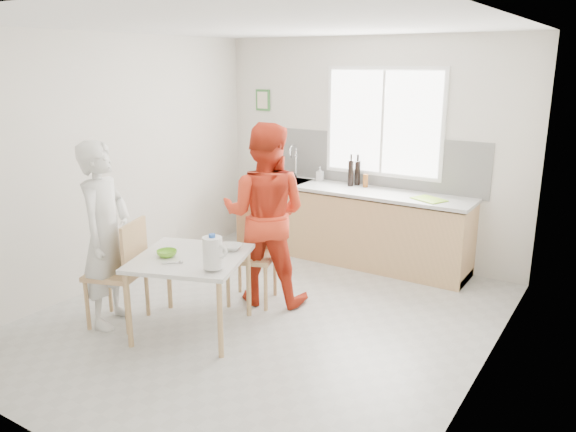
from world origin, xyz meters
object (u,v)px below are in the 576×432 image
object	(u,v)px
chair_left	(123,268)
bowl_white	(231,247)
dining_table	(191,264)
wine_bottle_b	(357,173)
wine_bottle_a	(351,173)
bowl_green	(167,253)
milk_jug	(213,252)
person_red	(265,214)
person_white	(106,235)
chair_far	(254,249)

from	to	relation	value
chair_left	bowl_white	xyz separation A→B (m)	(0.83, 0.56, 0.19)
dining_table	bowl_white	xyz separation A→B (m)	(0.20, 0.34, 0.10)
dining_table	wine_bottle_b	world-z (taller)	wine_bottle_b
chair_left	bowl_white	bearing A→B (deg)	104.40
wine_bottle_a	dining_table	bearing A→B (deg)	-96.59
bowl_green	milk_jug	bearing A→B (deg)	-4.05
person_red	bowl_green	bearing A→B (deg)	52.04
person_red	milk_jug	world-z (taller)	person_red
chair_left	milk_jug	bearing A→B (deg)	74.25
person_white	wine_bottle_a	bearing A→B (deg)	-40.17
chair_far	person_red	size ratio (longest dim) A/B	0.54
dining_table	wine_bottle_a	bearing A→B (deg)	83.41
bowl_white	milk_jug	size ratio (longest dim) A/B	0.69
bowl_white	wine_bottle_b	bearing A→B (deg)	86.43
wine_bottle_b	dining_table	bearing A→B (deg)	-97.29
chair_left	wine_bottle_b	xyz separation A→B (m)	(0.98, 2.92, 0.52)
bowl_white	wine_bottle_b	size ratio (longest dim) A/B	0.67
person_red	bowl_white	distance (m)	0.62
chair_left	person_white	bearing A→B (deg)	-90.00
chair_left	wine_bottle_b	size ratio (longest dim) A/B	3.36
dining_table	bowl_green	xyz separation A→B (m)	(-0.17, -0.11, 0.10)
chair_left	chair_far	xyz separation A→B (m)	(0.68, 1.12, -0.01)
chair_far	chair_left	bearing A→B (deg)	-141.15
wine_bottle_a	milk_jug	bearing A→B (deg)	-87.92
bowl_green	person_red	bearing A→B (deg)	71.82
bowl_white	wine_bottle_b	world-z (taller)	wine_bottle_b
person_white	bowl_green	size ratio (longest dim) A/B	9.60
person_white	wine_bottle_a	world-z (taller)	person_white
person_red	dining_table	bearing A→B (deg)	59.74
chair_far	wine_bottle_b	xyz separation A→B (m)	(0.29, 1.80, 0.53)
milk_jug	person_white	bearing A→B (deg)	166.12
person_white	chair_left	bearing A→B (deg)	-90.00
chair_far	wine_bottle_b	bearing A→B (deg)	60.92
dining_table	chair_left	distance (m)	0.68
person_white	wine_bottle_b	bearing A→B (deg)	-40.32
dining_table	chair_far	size ratio (longest dim) A/B	1.22
wine_bottle_a	wine_bottle_b	distance (m)	0.11
bowl_green	chair_left	bearing A→B (deg)	-166.25
bowl_green	wine_bottle_b	xyz separation A→B (m)	(0.52, 2.81, 0.32)
dining_table	chair_far	distance (m)	0.90
person_white	milk_jug	world-z (taller)	person_white
bowl_white	milk_jug	xyz separation A→B (m)	(0.20, -0.49, 0.13)
chair_left	chair_far	bearing A→B (deg)	128.85
chair_far	wine_bottle_a	world-z (taller)	wine_bottle_a
bowl_green	bowl_white	size ratio (longest dim) A/B	0.90
dining_table	person_white	xyz separation A→B (m)	(-0.77, -0.28, 0.22)
dining_table	milk_jug	xyz separation A→B (m)	(0.40, -0.16, 0.23)
wine_bottle_a	chair_left	bearing A→B (deg)	-108.30
bowl_green	bowl_white	distance (m)	0.58
milk_jug	wine_bottle_a	distance (m)	2.76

